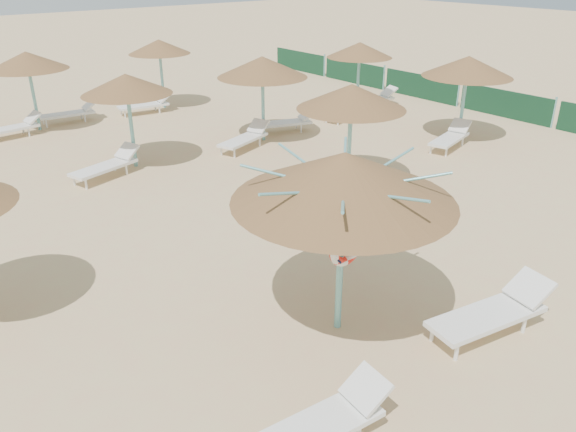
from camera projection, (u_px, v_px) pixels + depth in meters
ground at (354, 334)px, 9.13m from camera, size 120.00×120.00×0.00m
main_palapa at (344, 178)px, 8.20m from camera, size 3.38×3.38×3.03m
lounger_main_a at (323, 422)px, 6.95m from camera, size 2.01×0.78×0.71m
lounger_main_b at (494, 312)px, 9.03m from camera, size 2.29×1.06×0.80m
palapa_field at (138, 78)px, 16.59m from camera, size 22.46×18.78×2.72m
windbreak_fence at (421, 87)px, 23.91m from camera, size 0.08×19.84×1.10m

